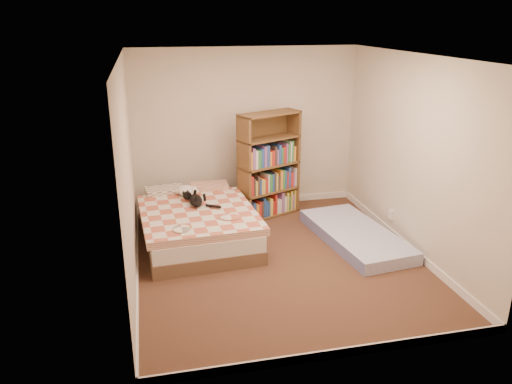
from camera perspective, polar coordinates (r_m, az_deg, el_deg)
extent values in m
cube|color=#4E2E21|center=(6.40, 2.54, -7.69)|extent=(3.50, 4.00, 0.01)
cube|color=white|center=(5.71, 2.92, 15.25)|extent=(3.50, 4.00, 0.01)
cube|color=beige|center=(7.82, -1.15, 7.14)|extent=(3.50, 0.01, 2.50)
cube|color=beige|center=(4.15, 9.98, -4.52)|extent=(3.50, 0.01, 2.50)
cube|color=beige|center=(5.74, -14.41, 1.95)|extent=(0.01, 4.00, 2.50)
cube|color=beige|center=(6.60, 17.58, 3.91)|extent=(0.01, 4.00, 2.50)
cube|color=white|center=(8.15, -1.08, -1.15)|extent=(3.50, 0.02, 0.10)
cube|color=white|center=(4.77, 9.06, -17.77)|extent=(3.50, 0.02, 0.10)
cube|color=white|center=(6.19, -13.39, -8.69)|extent=(0.02, 4.00, 0.10)
cube|color=white|center=(6.99, 16.51, -5.60)|extent=(0.02, 4.00, 0.10)
cube|color=white|center=(7.22, 15.17, -2.52)|extent=(0.03, 0.09, 0.13)
cube|color=brown|center=(6.93, -6.72, -4.74)|extent=(1.53, 2.10, 0.18)
cube|color=silver|center=(6.86, -6.79, -3.29)|extent=(1.50, 2.05, 0.20)
cube|color=#BE6046|center=(6.80, -6.84, -2.11)|extent=(1.58, 1.74, 0.10)
cube|color=gray|center=(7.48, -9.99, -0.02)|extent=(0.57, 0.39, 0.15)
cube|color=#BE6046|center=(7.53, -4.95, 0.35)|extent=(0.57, 0.39, 0.15)
cube|color=brown|center=(7.41, -1.95, 2.85)|extent=(0.16, 0.31, 1.60)
cube|color=brown|center=(7.63, 4.87, 3.27)|extent=(0.16, 0.31, 1.60)
cube|color=brown|center=(7.64, 1.24, 3.38)|extent=(0.89, 0.40, 1.60)
cube|color=brown|center=(7.76, 1.46, -2.47)|extent=(1.01, 0.67, 0.03)
cube|color=brown|center=(7.50, 1.51, 3.15)|extent=(1.01, 0.67, 0.03)
cube|color=brown|center=(7.32, 1.57, 8.94)|extent=(1.01, 0.67, 0.03)
cube|color=#727FBF|center=(6.98, 11.29, -4.89)|extent=(1.05, 1.93, 0.17)
ellipsoid|color=black|center=(6.84, -6.89, -0.95)|extent=(0.34, 0.43, 0.13)
sphere|color=black|center=(7.04, -7.08, -0.28)|extent=(0.16, 0.16, 0.12)
cone|color=black|center=(7.05, -7.41, 0.18)|extent=(0.05, 0.05, 0.05)
cone|color=black|center=(7.06, -6.84, 0.23)|extent=(0.05, 0.05, 0.05)
cylinder|color=black|center=(6.62, -5.76, -1.94)|extent=(0.14, 0.21, 0.04)
ellipsoid|color=white|center=(7.23, -7.96, 0.17)|extent=(0.33, 0.35, 0.14)
sphere|color=white|center=(7.15, -7.27, 0.10)|extent=(0.14, 0.14, 0.11)
sphere|color=white|center=(7.13, -6.92, -0.07)|extent=(0.06, 0.06, 0.05)
sphere|color=white|center=(7.28, -8.90, 0.12)|extent=(0.08, 0.08, 0.06)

